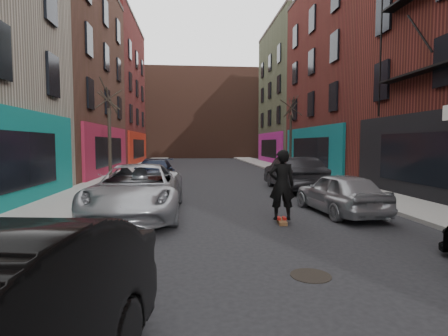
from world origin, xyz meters
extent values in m
cube|color=gray|center=(-6.25, 30.00, 0.07)|extent=(2.50, 84.00, 0.13)
cube|color=gray|center=(6.25, 30.00, 0.07)|extent=(2.50, 84.00, 0.13)
cube|color=#47281E|center=(0.00, 56.00, 7.00)|extent=(40.00, 10.00, 14.00)
imported|color=#96989E|center=(-3.20, 8.49, 0.81)|extent=(2.70, 5.83, 1.62)
imported|color=black|center=(-3.50, 16.31, 0.71)|extent=(2.07, 4.93, 1.42)
imported|color=#97999F|center=(3.27, 8.14, 0.68)|extent=(1.97, 4.12, 1.36)
imported|color=black|center=(3.47, 13.99, 0.81)|extent=(1.95, 4.98, 1.62)
cube|color=brown|center=(1.06, 7.01, 0.05)|extent=(0.30, 0.82, 0.10)
imported|color=black|center=(1.06, 7.01, 1.10)|extent=(0.78, 0.55, 2.01)
cylinder|color=black|center=(0.54, 3.02, 0.01)|extent=(0.70, 0.70, 0.01)
camera|label=1|loc=(-1.49, -2.69, 2.28)|focal=28.00mm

